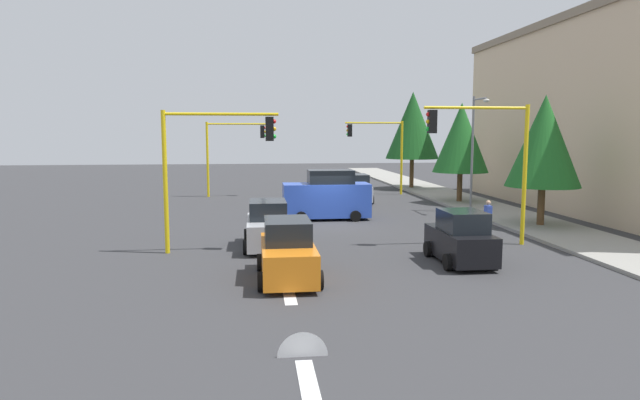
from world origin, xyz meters
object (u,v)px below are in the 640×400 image
tree_roadside_near (544,141)px  pedestrian_crossing (488,217)px  car_black (461,239)px  car_silver (268,226)px  traffic_signal_far_left (379,143)px  traffic_signal_near_left (486,147)px  tree_roadside_mid (461,138)px  delivery_van_blue (327,197)px  tree_roadside_far (413,125)px  car_orange (288,252)px  traffic_signal_far_right (232,144)px  traffic_signal_near_right (211,153)px  car_white (356,190)px  street_lamp_curbside (475,141)px

tree_roadside_near → pedestrian_crossing: (2.01, -3.70, -3.49)m
car_black → car_silver: (-3.65, -7.02, 0.00)m
traffic_signal_far_left → car_black: size_ratio=1.58×
traffic_signal_near_left → tree_roadside_mid: (-14.00, 4.25, 0.26)m
delivery_van_blue → pedestrian_crossing: bearing=48.5°
delivery_van_blue → tree_roadside_far: bearing=149.3°
car_orange → traffic_signal_far_right: bearing=-173.6°
traffic_signal_near_right → pedestrian_crossing: size_ratio=3.35×
tree_roadside_near → car_white: size_ratio=1.81×
traffic_signal_far_right → car_orange: bearing=6.4°
pedestrian_crossing → street_lamp_curbside: bearing=162.5°
traffic_signal_near_left → car_orange: bearing=-62.3°
tree_roadside_mid → tree_roadside_far: bearing=-177.1°
tree_roadside_mid → tree_roadside_far: 10.06m
traffic_signal_far_left → delivery_van_blue: bearing=-25.4°
traffic_signal_far_left → car_orange: size_ratio=1.39×
car_white → car_silver: same height
traffic_signal_far_right → car_silver: 19.73m
traffic_signal_far_left → street_lamp_curbside: bearing=18.6°
car_white → traffic_signal_far_left: bearing=149.8°
traffic_signal_near_right → delivery_van_blue: 10.21m
tree_roadside_mid → traffic_signal_near_right: bearing=-48.3°
traffic_signal_far_right → tree_roadside_mid: (6.00, 15.69, 0.49)m
traffic_signal_near_left → tree_roadside_mid: bearing=163.1°
car_black → traffic_signal_near_left: bearing=144.1°
traffic_signal_near_left → delivery_van_blue: (-8.00, -5.73, -2.94)m
traffic_signal_far_left → tree_roadside_mid: 7.39m
street_lamp_curbside → pedestrian_crossing: size_ratio=4.12×
tree_roadside_near → car_orange: tree_roadside_near is taller
traffic_signal_far_left → tree_roadside_mid: tree_roadside_mid is taller
car_white → car_orange: bearing=-16.6°
traffic_signal_near_left → delivery_van_blue: 10.27m
tree_roadside_far → car_silver: tree_roadside_far is taller
car_black → tree_roadside_near: bearing=135.3°
tree_roadside_far → traffic_signal_far_right: bearing=-75.2°
street_lamp_curbside → tree_roadside_far: bearing=178.8°
car_white → car_silver: (14.76, -6.49, 0.00)m
traffic_signal_near_right → traffic_signal_far_left: (-20.00, 11.41, 0.04)m
traffic_signal_near_left → tree_roadside_near: size_ratio=0.89×
car_orange → traffic_signal_near_right: bearing=-148.8°
car_white → car_black: (18.42, 0.53, -0.00)m
delivery_van_blue → car_black: 11.57m
tree_roadside_mid → car_silver: bearing=-45.2°
car_black → street_lamp_curbside: bearing=155.9°
traffic_signal_far_right → tree_roadside_near: size_ratio=0.84×
traffic_signal_near_right → tree_roadside_far: size_ratio=0.68×
traffic_signal_far_right → street_lamp_curbside: size_ratio=0.81×
street_lamp_curbside → pedestrian_crossing: (7.62, -2.40, -3.44)m
traffic_signal_near_left → car_orange: 10.36m
street_lamp_curbside → car_black: (12.62, -5.63, -3.45)m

